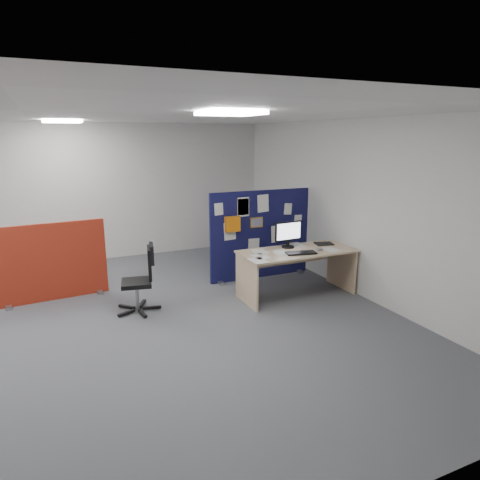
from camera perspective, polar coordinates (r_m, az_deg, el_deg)
name	(u,v)px	position (r m, az deg, el deg)	size (l,w,h in m)	color
floor	(48,342)	(5.83, -24.23, -12.30)	(9.00, 9.00, 0.00)	#54575C
ceiling	(21,110)	(5.30, -27.16, 15.11)	(9.00, 7.00, 0.02)	white
wall_back	(38,196)	(8.86, -25.37, 5.33)	(9.00, 0.02, 2.70)	silver
wall_front	(25,404)	(2.10, -26.72, -18.95)	(9.00, 0.02, 2.70)	silver
wall_right	(353,207)	(6.92, 14.79, 4.21)	(0.02, 7.00, 2.70)	silver
ceiling_lights	(54,117)	(5.97, -23.59, 14.85)	(4.10, 4.10, 0.04)	white
navy_divider	(259,234)	(7.42, 2.61, 0.75)	(1.87, 0.30, 1.54)	#0F0F39
main_desk	(295,260)	(6.69, 7.40, -2.70)	(1.78, 0.79, 0.73)	tan
monitor_main	(288,233)	(6.71, 6.46, 0.91)	(0.47, 0.20, 0.41)	black
keyboard	(301,253)	(6.43, 8.14, -1.71)	(0.45, 0.18, 0.03)	black
mouse	(319,250)	(6.65, 10.53, -1.27)	(0.10, 0.06, 0.03)	gray
paper_tray	(324,244)	(7.07, 11.13, -0.48)	(0.28, 0.22, 0.01)	black
red_divider	(52,263)	(7.02, -23.77, -2.80)	(1.58, 0.30, 1.19)	#A22814
office_chair	(143,274)	(6.18, -12.79, -4.50)	(0.63, 0.62, 0.96)	black
desk_papers	(282,252)	(6.47, 5.58, -1.64)	(1.53, 0.86, 0.00)	white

